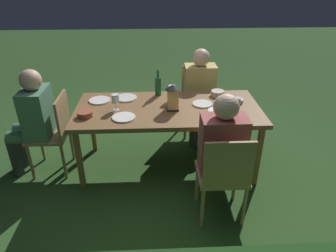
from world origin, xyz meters
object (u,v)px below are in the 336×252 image
(bowl_salad, at_px, (237,100))
(chair_side_right_a, at_px, (224,174))
(wine_glass_b, at_px, (236,103))
(wine_glass_c, at_px, (172,90))
(plate_c, at_px, (126,98))
(person_in_rust, at_px, (221,146))
(lantern_centerpiece, at_px, (173,96))
(green_bottle_on_table, at_px, (158,86))
(wine_glass_a, at_px, (115,99))
(bowl_olives, at_px, (85,114))
(dining_table, at_px, (168,112))
(bowl_dip, at_px, (216,113))
(plate_b, at_px, (202,104))
(person_in_mustard, at_px, (200,92))
(chair_head_far, at_px, (54,130))
(bowl_bread, at_px, (218,93))
(chair_side_left_a, at_px, (198,97))
(plate_a, at_px, (100,100))
(plate_d, at_px, (124,117))
(person_in_green, at_px, (32,118))

(bowl_salad, bearing_deg, chair_side_right_a, 71.58)
(wine_glass_b, xyz_separation_m, wine_glass_c, (0.61, -0.36, 0.00))
(plate_c, bearing_deg, person_in_rust, 134.49)
(lantern_centerpiece, bearing_deg, person_in_rust, 122.78)
(green_bottle_on_table, height_order, wine_glass_a, green_bottle_on_table)
(person_in_rust, bearing_deg, green_bottle_on_table, -61.77)
(wine_glass_b, bearing_deg, bowl_salad, -105.92)
(bowl_olives, bearing_deg, wine_glass_b, 179.94)
(plate_c, height_order, bowl_olives, bowl_olives)
(wine_glass_c, bearing_deg, dining_table, 75.31)
(bowl_olives, bearing_deg, wine_glass_a, -154.35)
(bowl_olives, bearing_deg, lantern_centerpiece, -171.55)
(dining_table, relative_size, wine_glass_a, 11.24)
(bowl_dip, bearing_deg, plate_b, -70.77)
(person_in_mustard, relative_size, wine_glass_c, 6.80)
(green_bottle_on_table, bearing_deg, chair_head_far, 16.97)
(person_in_mustard, height_order, person_in_rust, same)
(person_in_rust, distance_m, wine_glass_c, 0.93)
(green_bottle_on_table, xyz_separation_m, bowl_bread, (-0.66, 0.05, -0.08))
(chair_side_left_a, height_order, bowl_dip, chair_side_left_a)
(green_bottle_on_table, xyz_separation_m, plate_a, (0.63, 0.14, -0.10))
(plate_a, bearing_deg, chair_head_far, 23.13)
(chair_head_far, distance_m, plate_c, 0.83)
(chair_side_left_a, xyz_separation_m, lantern_centerpiece, (0.38, 0.88, 0.39))
(bowl_salad, bearing_deg, wine_glass_a, 5.71)
(plate_b, distance_m, bowl_dip, 0.28)
(green_bottle_on_table, height_order, bowl_bread, green_bottle_on_table)
(plate_b, distance_m, plate_d, 0.85)
(person_in_rust, xyz_separation_m, wine_glass_b, (-0.23, -0.46, 0.21))
(dining_table, relative_size, bowl_dip, 12.19)
(person_in_green, relative_size, plate_d, 5.10)
(person_in_green, bearing_deg, bowl_dip, 173.69)
(lantern_centerpiece, bearing_deg, bowl_bread, -147.29)
(chair_side_right_a, height_order, plate_c, chair_side_right_a)
(wine_glass_b, distance_m, bowl_bread, 0.48)
(chair_head_far, relative_size, green_bottle_on_table, 3.00)
(green_bottle_on_table, xyz_separation_m, wine_glass_a, (0.43, 0.37, 0.01))
(person_in_mustard, bearing_deg, wine_glass_a, 35.15)
(bowl_dip, bearing_deg, plate_d, 1.13)
(chair_side_right_a, bearing_deg, plate_b, -85.95)
(person_in_green, distance_m, bowl_bread, 1.99)
(chair_side_left_a, bearing_deg, wine_glass_b, 102.99)
(bowl_olives, relative_size, bowl_dip, 0.95)
(person_in_mustard, height_order, chair_side_right_a, person_in_mustard)
(plate_b, bearing_deg, person_in_mustard, -96.17)
(green_bottle_on_table, distance_m, bowl_salad, 0.87)
(person_in_mustard, bearing_deg, lantern_centerpiece, 60.76)
(chair_head_far, xyz_separation_m, plate_b, (-1.56, -0.06, 0.25))
(plate_a, height_order, bowl_dip, bowl_dip)
(chair_head_far, distance_m, bowl_dip, 1.69)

